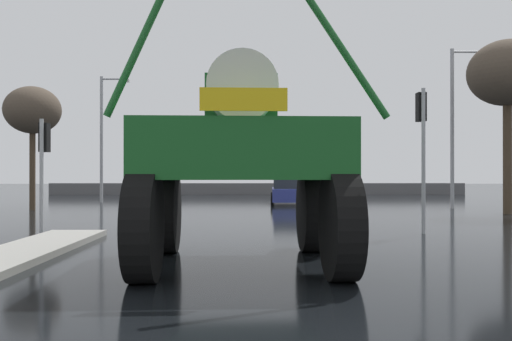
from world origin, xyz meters
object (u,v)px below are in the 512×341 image
object	(u,v)px
streetlight_far_left	(104,132)
traffic_signal_near_left	(44,150)
sedan_ahead	(288,191)
streetlight_far_right	(455,119)
bare_tree_left	(33,111)
bare_tree_right	(507,75)
oversize_sprayer	(241,160)
traffic_signal_near_right	(422,128)

from	to	relation	value
streetlight_far_left	traffic_signal_near_left	bearing A→B (deg)	-80.48
sedan_ahead	streetlight_far_right	xyz separation A→B (m)	(7.93, -3.77, 3.63)
traffic_signal_near_left	bare_tree_left	distance (m)	10.74
bare_tree_right	sedan_ahead	bearing A→B (deg)	141.13
sedan_ahead	bare_tree_left	xyz separation A→B (m)	(-12.27, -4.66, 3.92)
traffic_signal_near_left	bare_tree_right	size ratio (longest dim) A/B	0.45
sedan_ahead	streetlight_far_left	world-z (taller)	streetlight_far_left
streetlight_far_left	bare_tree_right	distance (m)	21.49
oversize_sprayer	bare_tree_right	xyz separation A→B (m)	(11.08, 12.33, 3.92)
streetlight_far_left	bare_tree_right	world-z (taller)	bare_tree_right
traffic_signal_near_left	oversize_sprayer	bearing A→B (deg)	-42.00
streetlight_far_left	bare_tree_left	bearing A→B (deg)	-104.22
sedan_ahead	traffic_signal_near_left	xyz separation A→B (m)	(-8.01, -14.27, 1.68)
sedan_ahead	traffic_signal_near_left	world-z (taller)	traffic_signal_near_left
bare_tree_right	oversize_sprayer	bearing A→B (deg)	-131.94
sedan_ahead	streetlight_far_right	size ratio (longest dim) A/B	0.53
traffic_signal_near_right	streetlight_far_left	world-z (taller)	streetlight_far_left
oversize_sprayer	sedan_ahead	xyz separation A→B (m)	(2.22, 19.48, -1.29)
oversize_sprayer	streetlight_far_left	xyz separation A→B (m)	(-8.45, 21.10, 2.11)
bare_tree_left	streetlight_far_left	bearing A→B (deg)	75.78
traffic_signal_near_right	bare_tree_left	xyz separation A→B (m)	(-15.19, 9.62, 1.58)
traffic_signal_near_left	bare_tree_left	world-z (taller)	bare_tree_left
bare_tree_right	traffic_signal_near_right	bearing A→B (deg)	-129.79
sedan_ahead	bare_tree_left	world-z (taller)	bare_tree_left
traffic_signal_near_left	bare_tree_left	size ratio (longest dim) A/B	0.57
traffic_signal_near_left	streetlight_far_right	distance (m)	19.18
sedan_ahead	streetlight_far_left	bearing A→B (deg)	83.45
bare_tree_right	traffic_signal_near_left	bearing A→B (deg)	-157.12
streetlight_far_left	bare_tree_left	size ratio (longest dim) A/B	1.28
traffic_signal_near_right	bare_tree_left	world-z (taller)	bare_tree_left
traffic_signal_near_left	bare_tree_right	xyz separation A→B (m)	(16.87, 7.12, 3.53)
traffic_signal_near_right	streetlight_far_left	distance (m)	20.95
traffic_signal_near_left	streetlight_far_left	bearing A→B (deg)	99.52
oversize_sprayer	streetlight_far_right	world-z (taller)	streetlight_far_right
traffic_signal_near_right	bare_tree_right	world-z (taller)	bare_tree_right
streetlight_far_left	streetlight_far_right	bearing A→B (deg)	-16.18
traffic_signal_near_left	traffic_signal_near_right	world-z (taller)	traffic_signal_near_right
oversize_sprayer	sedan_ahead	distance (m)	19.65
sedan_ahead	bare_tree_left	size ratio (longest dim) A/B	0.72
oversize_sprayer	bare_tree_left	world-z (taller)	bare_tree_left
traffic_signal_near_right	streetlight_far_right	size ratio (longest dim) A/B	0.54
traffic_signal_near_left	bare_tree_right	bearing A→B (deg)	22.88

